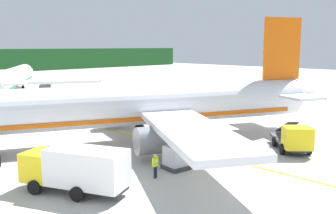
# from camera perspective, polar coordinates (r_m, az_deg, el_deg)

# --- Properties ---
(ground) EXTENTS (240.00, 320.00, 0.20)m
(ground) POSITION_cam_1_polar(r_m,az_deg,el_deg) (59.31, -18.29, -0.17)
(ground) COLOR #B7B5AD
(airliner_foreground) EXTENTS (39.28, 33.10, 11.90)m
(airliner_foreground) POSITION_cam_1_polar(r_m,az_deg,el_deg) (36.05, -4.53, 0.17)
(airliner_foreground) COLOR silver
(airliner_foreground) RESTS_ON ground
(airliner_mid_apron) EXTENTS (28.65, 33.67, 10.88)m
(airliner_mid_apron) POSITION_cam_1_polar(r_m,az_deg,el_deg) (74.27, -22.32, 3.88)
(airliner_mid_apron) COLOR white
(airliner_mid_apron) RESTS_ON ground
(service_truck_fuel) EXTENTS (4.78, 7.00, 2.84)m
(service_truck_fuel) POSITION_cam_1_polar(r_m,az_deg,el_deg) (24.35, -13.57, -8.81)
(service_truck_fuel) COLOR yellow
(service_truck_fuel) RESTS_ON ground
(service_truck_baggage) EXTENTS (5.69, 5.58, 2.57)m
(service_truck_baggage) POSITION_cam_1_polar(r_m,az_deg,el_deg) (34.28, 18.16, -4.49)
(service_truck_baggage) COLOR yellow
(service_truck_baggage) RESTS_ON ground
(cargo_container_near) EXTENTS (1.82, 1.82, 1.86)m
(cargo_container_near) POSITION_cam_1_polar(r_m,az_deg,el_deg) (28.31, 1.21, -7.50)
(cargo_container_near) COLOR #333338
(cargo_container_near) RESTS_ON ground
(crew_marshaller) EXTENTS (0.62, 0.32, 1.71)m
(crew_marshaller) POSITION_cam_1_polar(r_m,az_deg,el_deg) (26.42, -1.91, -8.43)
(crew_marshaller) COLOR #191E33
(crew_marshaller) RESTS_ON ground
(crew_loader_left) EXTENTS (0.54, 0.44, 1.72)m
(crew_loader_left) POSITION_cam_1_polar(r_m,az_deg,el_deg) (34.04, 9.13, -4.52)
(crew_loader_left) COLOR #191E33
(crew_loader_left) RESTS_ON ground
(crew_loader_right) EXTENTS (0.30, 0.62, 1.64)m
(crew_loader_right) POSITION_cam_1_polar(r_m,az_deg,el_deg) (31.83, 10.39, -5.62)
(crew_loader_right) COLOR #191E33
(crew_loader_right) RESTS_ON ground
(apron_guide_line) EXTENTS (0.30, 60.00, 0.01)m
(apron_guide_line) POSITION_cam_1_polar(r_m,az_deg,el_deg) (34.15, 2.23, -6.12)
(apron_guide_line) COLOR yellow
(apron_guide_line) RESTS_ON ground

